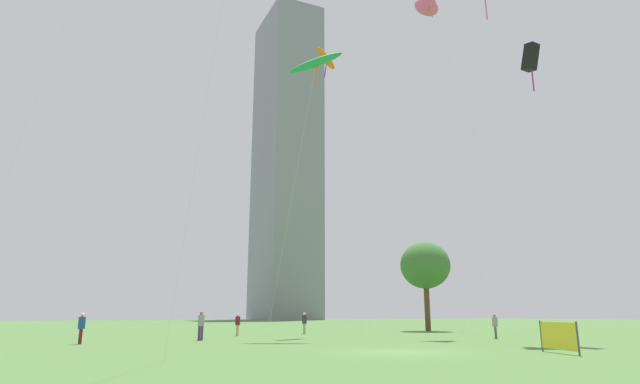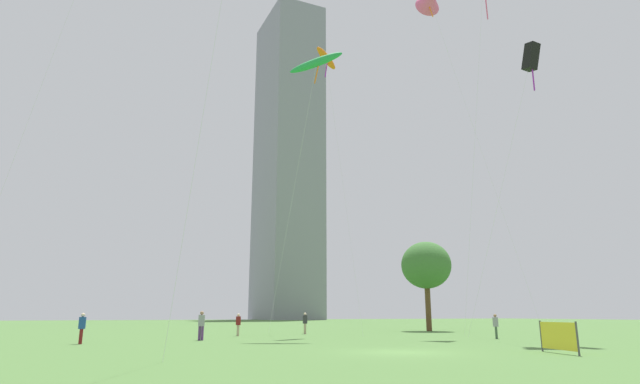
% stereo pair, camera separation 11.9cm
% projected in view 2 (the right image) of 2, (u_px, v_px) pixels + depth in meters
% --- Properties ---
extents(ground, '(280.00, 280.00, 0.00)m').
position_uv_depth(ground, '(401.00, 352.00, 22.39)').
color(ground, '#4C7538').
extents(person_standing_0, '(0.37, 0.37, 1.65)m').
position_uv_depth(person_standing_0, '(496.00, 324.00, 35.00)').
color(person_standing_0, '#3F593F').
rests_on(person_standing_0, ground).
extents(person_standing_1, '(0.38, 0.38, 1.69)m').
position_uv_depth(person_standing_1, '(238.00, 323.00, 39.30)').
color(person_standing_1, tan).
rests_on(person_standing_1, ground).
extents(person_standing_2, '(0.38, 0.38, 1.71)m').
position_uv_depth(person_standing_2, '(82.00, 326.00, 28.71)').
color(person_standing_2, maroon).
rests_on(person_standing_2, ground).
extents(person_standing_3, '(0.41, 0.41, 1.83)m').
position_uv_depth(person_standing_3, '(201.00, 323.00, 32.76)').
color(person_standing_3, '#593372').
rests_on(person_standing_3, ground).
extents(person_standing_4, '(0.39, 0.39, 1.77)m').
position_uv_depth(person_standing_4, '(305.00, 322.00, 43.42)').
color(person_standing_4, tan).
rests_on(person_standing_4, ground).
extents(kite_flying_2, '(4.83, 8.17, 32.74)m').
position_uv_depth(kite_flying_2, '(430.00, 0.00, 49.30)').
color(kite_flying_2, silver).
rests_on(kite_flying_2, ground).
extents(kite_flying_3, '(4.70, 11.00, 23.22)m').
position_uv_depth(kite_flying_3, '(316.00, 63.00, 41.76)').
color(kite_flying_3, silver).
rests_on(kite_flying_3, ground).
extents(kite_flying_4, '(3.40, 5.98, 20.84)m').
position_uv_depth(kite_flying_4, '(531.00, 57.00, 36.67)').
color(kite_flying_4, silver).
rests_on(kite_flying_4, ground).
extents(kite_flying_5, '(3.06, 5.78, 26.17)m').
position_uv_depth(kite_flying_5, '(326.00, 59.00, 48.20)').
color(kite_flying_5, silver).
rests_on(kite_flying_5, ground).
extents(park_tree_0, '(5.06, 5.06, 8.94)m').
position_uv_depth(park_tree_0, '(426.00, 266.00, 52.01)').
color(park_tree_0, brown).
rests_on(park_tree_0, ground).
extents(distant_highrise_0, '(16.82, 25.24, 103.65)m').
position_uv_depth(distant_highrise_0, '(288.00, 160.00, 168.94)').
color(distant_highrise_0, gray).
rests_on(distant_highrise_0, ground).
extents(event_banner, '(0.83, 2.64, 1.35)m').
position_uv_depth(event_banner, '(558.00, 336.00, 21.89)').
color(event_banner, '#4C4C4C').
rests_on(event_banner, ground).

